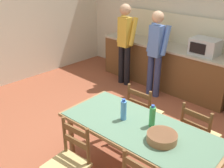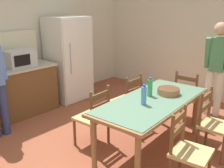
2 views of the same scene
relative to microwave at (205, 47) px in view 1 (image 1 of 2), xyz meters
The scene contains 16 objects.
ground_plane 2.45m from the microwave, 94.05° to the right, with size 8.32×8.32×0.00m, color brown.
wall_back 0.62m from the microwave, 109.06° to the left, with size 6.52×0.12×2.90m, color beige.
wall_left 4.09m from the microwave, 147.13° to the right, with size 0.12×5.20×2.90m, color beige.
kitchen_counter 1.06m from the microwave, behind, with size 2.96×0.66×0.91m.
counter_splashback 0.94m from the microwave, 159.08° to the left, with size 2.92×0.03×0.60m, color beige.
microwave is the anchor object (origin of this frame).
paper_bag 1.04m from the microwave, behind, with size 0.24×0.16×0.36m, color tan.
dining_table 2.60m from the microwave, 78.85° to the right, with size 1.93×0.94×0.76m.
bottle_near_centre 2.56m from the microwave, 84.12° to the right, with size 0.07×0.07×0.27m.
bottle_off_centre 2.49m from the microwave, 76.34° to the right, with size 0.07×0.07×0.27m.
serving_bowl 2.71m from the microwave, 72.08° to the right, with size 0.32×0.32×0.09m.
chair_side_far_left 1.94m from the microwave, 88.85° to the right, with size 0.44×0.42×0.91m.
chair_side_far_right 2.09m from the microwave, 63.72° to the right, with size 0.43×0.41×0.91m.
chair_side_near_left 3.32m from the microwave, 88.15° to the right, with size 0.46×0.45×0.91m.
person_at_sink 1.61m from the microwave, 161.91° to the right, with size 0.43×0.30×1.73m.
person_at_counter 0.90m from the microwave, 144.36° to the right, with size 0.42×0.29×1.69m.
Camera 1 is at (2.18, -2.34, 2.45)m, focal length 42.00 mm.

